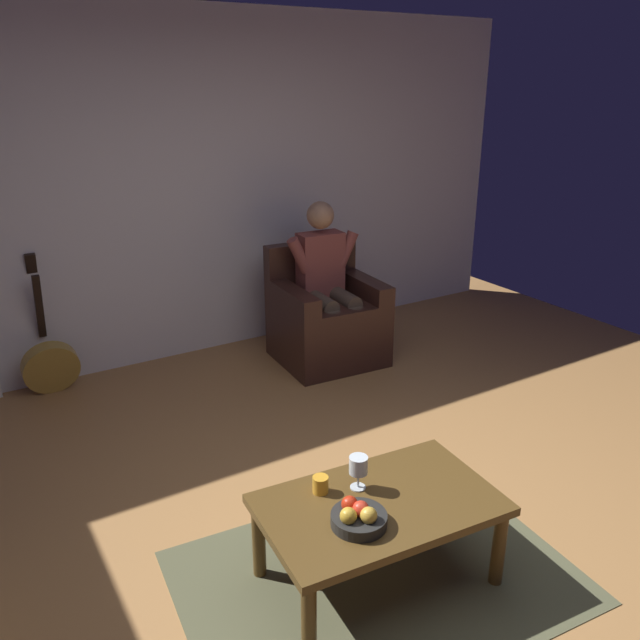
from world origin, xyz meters
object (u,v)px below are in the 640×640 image
(person_seated, at_px, (327,278))
(guitar, at_px, (50,363))
(fruit_bowl, at_px, (358,517))
(wine_glass_near, at_px, (358,467))
(armchair, at_px, (326,320))
(coffee_table, at_px, (379,512))
(candle_jar, at_px, (320,484))

(person_seated, distance_m, guitar, 2.10)
(fruit_bowl, bearing_deg, person_seated, -119.39)
(wine_glass_near, bearing_deg, fruit_bowl, 55.33)
(armchair, height_order, wine_glass_near, armchair)
(armchair, bearing_deg, coffee_table, 67.34)
(wine_glass_near, relative_size, fruit_bowl, 0.68)
(person_seated, height_order, fruit_bowl, person_seated)
(person_seated, xyz_separation_m, fruit_bowl, (1.27, 2.26, -0.22))
(coffee_table, relative_size, fruit_bowl, 4.64)
(coffee_table, height_order, fruit_bowl, fruit_bowl)
(armchair, xyz_separation_m, person_seated, (0.00, 0.02, 0.35))
(person_seated, relative_size, candle_jar, 16.34)
(person_seated, height_order, coffee_table, person_seated)
(armchair, xyz_separation_m, wine_glass_near, (1.13, 2.06, 0.19))
(coffee_table, xyz_separation_m, guitar, (0.88, -2.71, -0.13))
(armchair, bearing_deg, person_seated, 90.00)
(person_seated, bearing_deg, coffee_table, 67.20)
(fruit_bowl, bearing_deg, wine_glass_near, -124.67)
(armchair, bearing_deg, wine_glass_near, 65.42)
(armchair, relative_size, candle_jar, 11.80)
(armchair, relative_size, coffee_table, 0.84)
(armchair, relative_size, person_seated, 0.72)
(coffee_table, bearing_deg, wine_glass_near, -79.17)
(person_seated, bearing_deg, armchair, -90.00)
(coffee_table, xyz_separation_m, fruit_bowl, (0.17, 0.08, 0.10))
(person_seated, height_order, candle_jar, person_seated)
(armchair, distance_m, candle_jar, 2.38)
(person_seated, relative_size, coffee_table, 1.16)
(guitar, relative_size, wine_glass_near, 6.30)
(guitar, relative_size, candle_jar, 13.04)
(coffee_table, bearing_deg, candle_jar, -46.14)
(wine_glass_near, xyz_separation_m, candle_jar, (0.16, -0.06, -0.07))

